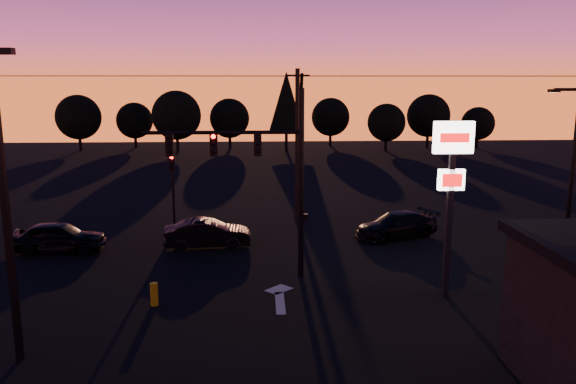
# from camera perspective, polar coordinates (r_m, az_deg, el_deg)

# --- Properties ---
(ground) EXTENTS (120.00, 120.00, 0.00)m
(ground) POSITION_cam_1_polar(r_m,az_deg,el_deg) (20.73, -2.12, -12.27)
(ground) COLOR black
(ground) RESTS_ON ground
(lane_arrow) EXTENTS (1.20, 3.10, 0.01)m
(lane_arrow) POSITION_cam_1_polar(r_m,az_deg,el_deg) (22.28, -0.87, -10.54)
(lane_arrow) COLOR beige
(lane_arrow) RESTS_ON ground
(traffic_signal_mast) EXTENTS (6.79, 0.52, 8.58)m
(traffic_signal_mast) POSITION_cam_1_polar(r_m,az_deg,el_deg) (23.26, -2.58, 2.97)
(traffic_signal_mast) COLOR black
(traffic_signal_mast) RESTS_ON ground
(secondary_signal) EXTENTS (0.30, 0.31, 4.35)m
(secondary_signal) POSITION_cam_1_polar(r_m,az_deg,el_deg) (31.35, -11.63, 1.03)
(secondary_signal) COLOR black
(secondary_signal) RESTS_ON ground
(parking_lot_light) EXTENTS (1.25, 0.30, 9.14)m
(parking_lot_light) POSITION_cam_1_polar(r_m,az_deg,el_deg) (17.86, -26.94, 0.36)
(parking_lot_light) COLOR black
(parking_lot_light) RESTS_ON ground
(pylon_sign) EXTENTS (1.50, 0.28, 6.80)m
(pylon_sign) POSITION_cam_1_polar(r_m,az_deg,el_deg) (22.00, 16.29, 2.01)
(pylon_sign) COLOR black
(pylon_sign) RESTS_ON ground
(streetlight) EXTENTS (1.55, 0.35, 8.00)m
(streetlight) POSITION_cam_1_polar(r_m,az_deg,el_deg) (28.55, 26.81, 2.26)
(streetlight) COLOR black
(streetlight) RESTS_ON ground
(utility_pole_1) EXTENTS (1.40, 0.26, 9.00)m
(utility_pole_1) POSITION_cam_1_polar(r_m,az_deg,el_deg) (33.30, 0.95, 4.85)
(utility_pole_1) COLOR black
(utility_pole_1) RESTS_ON ground
(power_wires) EXTENTS (36.00, 1.22, 0.07)m
(power_wires) POSITION_cam_1_polar(r_m,az_deg,el_deg) (33.10, 0.97, 11.70)
(power_wires) COLOR black
(power_wires) RESTS_ON ground
(bollard) EXTENTS (0.29, 0.29, 0.87)m
(bollard) POSITION_cam_1_polar(r_m,az_deg,el_deg) (21.89, -13.44, -10.06)
(bollard) COLOR #B89908
(bollard) RESTS_ON ground
(tree_0) EXTENTS (5.36, 5.36, 6.74)m
(tree_0) POSITION_cam_1_polar(r_m,az_deg,el_deg) (72.51, -20.52, 7.13)
(tree_0) COLOR black
(tree_0) RESTS_ON ground
(tree_1) EXTENTS (4.54, 4.54, 5.71)m
(tree_1) POSITION_cam_1_polar(r_m,az_deg,el_deg) (73.90, -15.32, 7.01)
(tree_1) COLOR black
(tree_1) RESTS_ON ground
(tree_2) EXTENTS (5.77, 5.78, 7.26)m
(tree_2) POSITION_cam_1_polar(r_m,az_deg,el_deg) (67.85, -11.26, 7.65)
(tree_2) COLOR black
(tree_2) RESTS_ON ground
(tree_3) EXTENTS (4.95, 4.95, 6.22)m
(tree_3) POSITION_cam_1_polar(r_m,az_deg,el_deg) (71.27, -5.96, 7.45)
(tree_3) COLOR black
(tree_3) RESTS_ON ground
(tree_4) EXTENTS (4.18, 4.18, 9.50)m
(tree_4) POSITION_cam_1_polar(r_m,az_deg,el_deg) (68.14, -0.17, 9.18)
(tree_4) COLOR black
(tree_4) RESTS_ON ground
(tree_5) EXTENTS (4.95, 4.95, 6.22)m
(tree_5) POSITION_cam_1_polar(r_m,az_deg,el_deg) (73.74, 4.35, 7.60)
(tree_5) COLOR black
(tree_5) RESTS_ON ground
(tree_6) EXTENTS (4.54, 4.54, 5.71)m
(tree_6) POSITION_cam_1_polar(r_m,az_deg,el_deg) (68.90, 9.96, 6.96)
(tree_6) COLOR black
(tree_6) RESTS_ON ground
(tree_7) EXTENTS (5.36, 5.36, 6.74)m
(tree_7) POSITION_cam_1_polar(r_m,az_deg,el_deg) (73.29, 14.08, 7.53)
(tree_7) COLOR black
(tree_7) RESTS_ON ground
(tree_8) EXTENTS (4.12, 4.12, 5.19)m
(tree_8) POSITION_cam_1_polar(r_m,az_deg,el_deg) (74.37, 18.73, 6.60)
(tree_8) COLOR black
(tree_8) RESTS_ON ground
(car_left) EXTENTS (4.48, 1.88, 1.52)m
(car_left) POSITION_cam_1_polar(r_m,az_deg,el_deg) (29.79, -22.28, -4.26)
(car_left) COLOR black
(car_left) RESTS_ON ground
(car_mid) EXTENTS (4.44, 1.88, 1.42)m
(car_mid) POSITION_cam_1_polar(r_m,az_deg,el_deg) (28.68, -8.16, -4.19)
(car_mid) COLOR black
(car_mid) RESTS_ON ground
(car_right) EXTENTS (5.02, 3.55, 1.35)m
(car_right) POSITION_cam_1_polar(r_m,az_deg,el_deg) (30.72, 10.97, -3.32)
(car_right) COLOR black
(car_right) RESTS_ON ground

